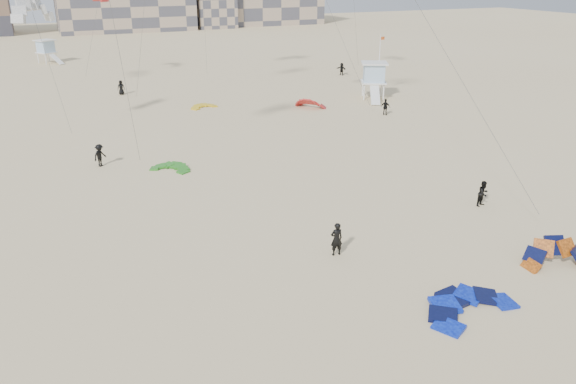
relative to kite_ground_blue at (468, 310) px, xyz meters
name	(u,v)px	position (x,y,z in m)	size (l,w,h in m)	color
ground	(353,296)	(-4.24, 3.18, 0.00)	(320.00, 320.00, 0.00)	beige
kite_ground_blue	(468,310)	(0.00, 0.00, 0.00)	(4.27, 4.45, 0.68)	blue
kite_ground_orange	(555,266)	(6.94, 1.39, 0.00)	(3.44, 2.61, 2.28)	orange
kite_ground_green	(171,170)	(-8.04, 24.63, 0.00)	(2.88, 3.03, 0.58)	#38921D
kite_ground_red_far	(310,107)	(10.99, 39.03, 0.00)	(3.39, 3.13, 1.74)	red
kite_ground_yellow	(204,108)	(0.03, 43.80, 0.00)	(2.77, 2.90, 0.50)	yellow
kitesurfer_main	(336,239)	(-2.98, 7.18, 0.95)	(0.69, 0.45, 1.90)	black
kitesurfer_b	(483,193)	(9.05, 9.30, 0.85)	(0.83, 0.65, 1.71)	black
kitesurfer_c	(100,155)	(-12.90, 27.66, 0.89)	(1.16, 0.66, 1.79)	black
kitesurfer_d	(385,107)	(16.72, 32.66, 0.85)	(1.00, 0.42, 1.70)	black
kitesurfer_e	(121,87)	(-7.31, 54.64, 0.88)	(0.86, 0.56, 1.76)	black
kitesurfer_f	(342,69)	(24.09, 55.56, 0.88)	(1.64, 0.52, 1.76)	black
kite_fly_grey	(32,12)	(-16.02, 39.52, 10.91)	(5.52, 7.57, 11.34)	white
lifeguard_tower_near	(374,81)	(20.00, 40.38, 2.10)	(4.04, 6.36, 4.24)	white
lifeguard_tower_far	(46,52)	(-14.63, 85.02, 1.84)	(3.64, 5.59, 3.72)	white
flagpole	(379,64)	(21.29, 41.42, 3.83)	(0.59, 0.09, 7.27)	white
condo_mid	(125,5)	(5.76, 133.18, 6.00)	(32.00, 16.00, 12.00)	tan
condo_fill_right	(213,8)	(27.76, 131.18, 5.00)	(10.00, 10.00, 10.00)	tan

